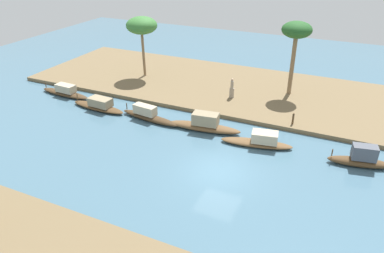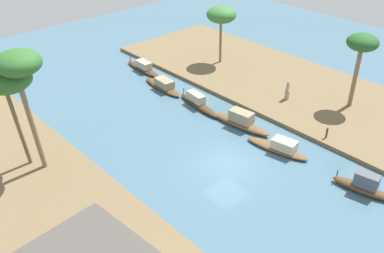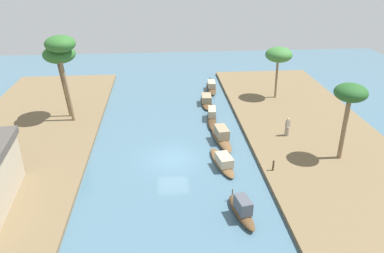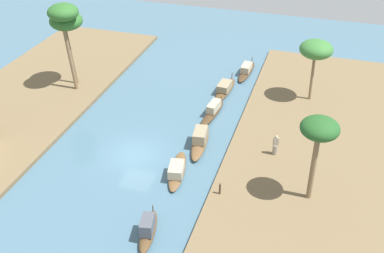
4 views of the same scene
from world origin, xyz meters
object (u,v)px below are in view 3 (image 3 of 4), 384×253
(sampan_midstream, at_px, (242,210))
(palm_tree_left_near, at_px, (350,95))
(mooring_post, at_px, (273,165))
(palm_tree_right_short, at_px, (59,55))
(palm_tree_right_tall, at_px, (60,46))
(sampan_with_red_awning, at_px, (211,87))
(sampan_downstream_large, at_px, (212,117))
(palm_tree_left_far, at_px, (279,55))
(person_on_near_bank, at_px, (287,128))
(sampan_foreground, at_px, (223,161))
(sampan_near_left_bank, at_px, (221,136))
(sampan_with_tall_canopy, at_px, (206,100))

(sampan_midstream, xyz_separation_m, palm_tree_left_near, (6.14, -9.04, 5.05))
(mooring_post, bearing_deg, palm_tree_right_short, 56.15)
(sampan_midstream, distance_m, palm_tree_right_tall, 21.64)
(sampan_with_red_awning, xyz_separation_m, palm_tree_right_tall, (-8.54, 14.77, 7.12))
(sampan_downstream_large, height_order, palm_tree_left_far, palm_tree_left_far)
(mooring_post, bearing_deg, person_on_near_bank, -26.61)
(sampan_foreground, xyz_separation_m, mooring_post, (-1.47, -3.55, 0.35))
(sampan_near_left_bank, bearing_deg, sampan_with_tall_canopy, -5.18)
(sampan_midstream, height_order, palm_tree_left_near, palm_tree_left_near)
(sampan_downstream_large, bearing_deg, mooring_post, -155.18)
(sampan_with_red_awning, bearing_deg, palm_tree_right_tall, 122.86)
(sampan_midstream, bearing_deg, palm_tree_right_short, 29.98)
(sampan_with_red_awning, xyz_separation_m, mooring_post, (-19.16, -2.13, 0.37))
(sampan_foreground, distance_m, palm_tree_left_near, 10.62)
(palm_tree_right_short, bearing_deg, person_on_near_bank, -106.60)
(sampan_with_tall_canopy, bearing_deg, sampan_foreground, -177.66)
(sampan_downstream_large, bearing_deg, sampan_with_red_awning, -0.11)
(sampan_foreground, relative_size, sampan_downstream_large, 0.94)
(mooring_post, bearing_deg, sampan_midstream, 144.88)
(person_on_near_bank, bearing_deg, mooring_post, -140.14)
(person_on_near_bank, height_order, palm_tree_right_short, palm_tree_right_short)
(sampan_midstream, bearing_deg, palm_tree_left_near, -66.51)
(palm_tree_left_near, bearing_deg, sampan_near_left_bank, 64.42)
(sampan_with_red_awning, height_order, palm_tree_left_near, palm_tree_left_near)
(mooring_post, bearing_deg, sampan_foreground, 67.43)
(sampan_with_red_awning, bearing_deg, palm_tree_left_near, -153.31)
(sampan_midstream, relative_size, palm_tree_right_tall, 0.47)
(sampan_near_left_bank, bearing_deg, sampan_foreground, 166.06)
(palm_tree_left_near, xyz_separation_m, palm_tree_left_far, (13.69, 1.25, -0.47))
(sampan_midstream, height_order, person_on_near_bank, person_on_near_bank)
(sampan_with_tall_canopy, relative_size, sampan_with_red_awning, 0.97)
(sampan_downstream_large, bearing_deg, palm_tree_left_far, -50.12)
(sampan_with_red_awning, distance_m, palm_tree_left_near, 20.08)
(sampan_near_left_bank, xyz_separation_m, palm_tree_right_short, (6.05, 14.37, 5.96))
(sampan_midstream, xyz_separation_m, palm_tree_right_tall, (15.33, 13.59, 6.97))
(sampan_near_left_bank, bearing_deg, palm_tree_left_far, -44.98)
(palm_tree_left_near, bearing_deg, sampan_midstream, 124.20)
(mooring_post, xyz_separation_m, palm_tree_right_short, (11.67, 17.40, 5.70))
(sampan_with_tall_canopy, xyz_separation_m, palm_tree_left_near, (-13.26, -8.99, 5.18))
(person_on_near_bank, height_order, palm_tree_left_far, palm_tree_left_far)
(sampan_foreground, bearing_deg, palm_tree_left_far, -40.83)
(sampan_downstream_large, bearing_deg, sampan_with_tall_canopy, 7.14)
(sampan_foreground, height_order, sampan_near_left_bank, sampan_near_left_bank)
(palm_tree_right_tall, bearing_deg, palm_tree_right_short, 25.46)
(person_on_near_bank, distance_m, palm_tree_right_tall, 21.35)
(mooring_post, xyz_separation_m, palm_tree_left_near, (1.43, -5.72, 4.83))
(mooring_post, bearing_deg, sampan_with_tall_canopy, 12.53)
(sampan_near_left_bank, relative_size, palm_tree_left_near, 0.88)
(palm_tree_left_far, relative_size, palm_tree_right_tall, 0.69)
(sampan_midstream, bearing_deg, person_on_near_bank, -41.39)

